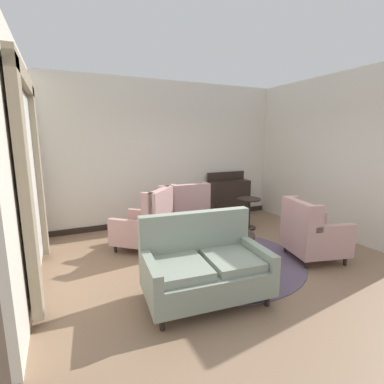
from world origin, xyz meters
name	(u,v)px	position (x,y,z in m)	size (l,w,h in m)	color
ground	(231,267)	(0.00, 0.00, 0.00)	(7.63, 7.63, 0.00)	#896B51
wall_back	(169,154)	(0.00, 2.71, 1.60)	(5.61, 0.08, 3.19)	silver
wall_left	(22,166)	(-2.72, 0.81, 1.60)	(0.08, 3.79, 3.19)	silver
wall_right	(323,155)	(2.72, 0.81, 1.60)	(0.08, 3.79, 3.19)	silver
baseboard_back	(171,219)	(0.00, 2.66, 0.06)	(5.45, 0.03, 0.12)	black
area_rug	(221,259)	(0.00, 0.30, 0.01)	(2.64, 2.64, 0.01)	#5B4C60
window_with_curtains	(30,173)	(-2.63, 0.67, 1.52)	(0.12, 2.18, 2.67)	silver
coffee_table	(226,238)	(0.01, 0.19, 0.40)	(0.89, 0.89, 0.48)	black
porcelain_vase	(224,226)	(-0.04, 0.17, 0.62)	(0.17, 0.17, 0.32)	#4C7A66
settee	(204,266)	(-0.77, -0.58, 0.41)	(1.54, 1.00, 1.03)	gray
armchair_foreground_right	(187,213)	(-0.01, 1.69, 0.45)	(0.77, 0.85, 1.08)	tan
armchair_beside_settee	(147,225)	(-0.97, 1.25, 0.45)	(1.19, 1.18, 1.10)	tan
armchair_back_corner	(311,234)	(1.33, -0.29, 0.43)	(0.99, 0.96, 0.99)	tan
side_table	(249,211)	(1.35, 1.44, 0.41)	(0.50, 0.50, 0.68)	black
sideboard	(229,197)	(1.45, 2.41, 0.52)	(1.04, 0.35, 1.13)	black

